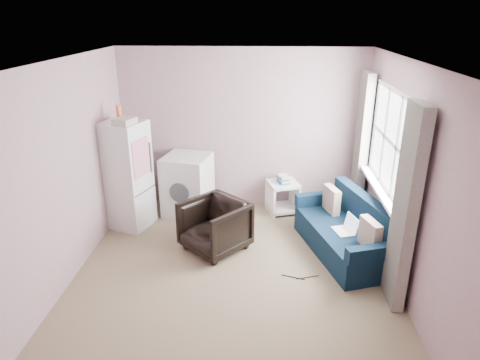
% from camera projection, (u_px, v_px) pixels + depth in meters
% --- Properties ---
extents(room, '(3.84, 4.24, 2.54)m').
position_uv_depth(room, '(234.00, 178.00, 4.72)').
color(room, '#7E6D52').
rests_on(room, ground).
extents(armchair, '(1.00, 1.00, 0.75)m').
position_uv_depth(armchair, '(215.00, 224.00, 5.60)').
color(armchair, black).
rests_on(armchair, ground).
extents(fridge, '(0.68, 0.68, 1.78)m').
position_uv_depth(fridge, '(128.00, 175.00, 6.11)').
color(fridge, silver).
rests_on(fridge, ground).
extents(washing_machine, '(0.78, 0.78, 0.94)m').
position_uv_depth(washing_machine, '(188.00, 184.00, 6.61)').
color(washing_machine, silver).
rests_on(washing_machine, ground).
extents(side_table, '(0.56, 0.56, 0.61)m').
position_uv_depth(side_table, '(283.00, 195.00, 6.72)').
color(side_table, silver).
rests_on(side_table, ground).
extents(sofa, '(1.22, 1.82, 0.75)m').
position_uv_depth(sofa, '(348.00, 233.00, 5.58)').
color(sofa, '#0B2034').
rests_on(sofa, ground).
extents(window_dressing, '(0.17, 2.62, 2.18)m').
position_uv_depth(window_dressing, '(379.00, 172.00, 5.32)').
color(window_dressing, white).
rests_on(window_dressing, ground).
extents(floor_cables, '(0.45, 0.10, 0.01)m').
position_uv_depth(floor_cables, '(300.00, 277.00, 5.11)').
color(floor_cables, black).
rests_on(floor_cables, ground).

